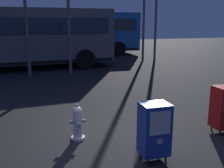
% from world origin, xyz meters
% --- Properties ---
extents(ground_plane, '(60.00, 60.00, 0.00)m').
position_xyz_m(ground_plane, '(0.00, 0.00, 0.00)').
color(ground_plane, black).
extents(fire_hydrant, '(0.33, 0.32, 0.75)m').
position_xyz_m(fire_hydrant, '(-0.69, 0.34, 0.35)').
color(fire_hydrant, silver).
rests_on(fire_hydrant, ground_plane).
extents(newspaper_box_primary, '(0.48, 0.42, 1.02)m').
position_xyz_m(newspaper_box_primary, '(0.42, -0.88, 0.57)').
color(newspaper_box_primary, black).
rests_on(newspaper_box_primary, ground_plane).
extents(bus_near, '(10.65, 3.36, 3.00)m').
position_xyz_m(bus_near, '(-2.66, 9.50, 1.71)').
color(bus_near, '#4C5156').
rests_on(bus_near, ground_plane).
extents(bus_far, '(10.55, 2.94, 3.00)m').
position_xyz_m(bus_far, '(0.77, 14.49, 1.71)').
color(bus_far, '#19519E').
rests_on(bus_far, ground_plane).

